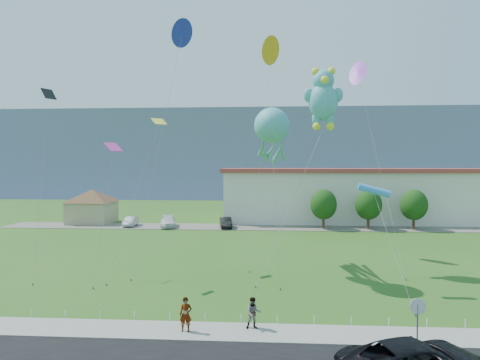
# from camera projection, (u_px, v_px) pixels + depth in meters

# --- Properties ---
(ground) EXTENTS (160.00, 160.00, 0.00)m
(ground) POSITION_uv_depth(u_px,v_px,m) (225.00, 314.00, 24.95)
(ground) COLOR #275919
(ground) RESTS_ON ground
(sidewalk) EXTENTS (80.00, 2.50, 0.10)m
(sidewalk) POSITION_uv_depth(u_px,v_px,m) (220.00, 332.00, 22.21)
(sidewalk) COLOR gray
(sidewalk) RESTS_ON ground
(parking_strip) EXTENTS (70.00, 6.00, 0.06)m
(parking_strip) POSITION_uv_depth(u_px,v_px,m) (250.00, 227.00, 59.85)
(parking_strip) COLOR #59544C
(parking_strip) RESTS_ON ground
(hill_ridge) EXTENTS (160.00, 50.00, 25.00)m
(hill_ridge) POSITION_uv_depth(u_px,v_px,m) (261.00, 154.00, 144.18)
(hill_ridge) COLOR slate
(hill_ridge) RESTS_ON ground
(pavilion) EXTENTS (9.20, 9.20, 5.00)m
(pavilion) POSITION_uv_depth(u_px,v_px,m) (92.00, 203.00, 64.32)
(pavilion) COLOR tan
(pavilion) RESTS_ON ground
(warehouse) EXTENTS (61.00, 15.00, 8.20)m
(warehouse) POSITION_uv_depth(u_px,v_px,m) (418.00, 194.00, 66.97)
(warehouse) COLOR beige
(warehouse) RESTS_ON ground
(stop_sign) EXTENTS (0.80, 0.07, 2.50)m
(stop_sign) POSITION_uv_depth(u_px,v_px,m) (418.00, 311.00, 20.07)
(stop_sign) COLOR slate
(stop_sign) RESTS_ON ground
(rope_fence) EXTENTS (26.05, 0.05, 0.50)m
(rope_fence) POSITION_uv_depth(u_px,v_px,m) (223.00, 318.00, 23.65)
(rope_fence) COLOR white
(rope_fence) RESTS_ON ground
(tree_near) EXTENTS (3.60, 3.60, 5.47)m
(tree_near) POSITION_uv_depth(u_px,v_px,m) (324.00, 204.00, 58.08)
(tree_near) COLOR #3F2B19
(tree_near) RESTS_ON ground
(tree_mid) EXTENTS (3.60, 3.60, 5.47)m
(tree_mid) POSITION_uv_depth(u_px,v_px,m) (368.00, 205.00, 57.68)
(tree_mid) COLOR #3F2B19
(tree_mid) RESTS_ON ground
(tree_far) EXTENTS (3.60, 3.60, 5.47)m
(tree_far) POSITION_uv_depth(u_px,v_px,m) (414.00, 205.00, 57.29)
(tree_far) COLOR #3F2B19
(tree_far) RESTS_ON ground
(pedestrian_left) EXTENTS (0.67, 0.46, 1.77)m
(pedestrian_left) POSITION_uv_depth(u_px,v_px,m) (186.00, 314.00, 22.15)
(pedestrian_left) COLOR gray
(pedestrian_left) RESTS_ON sidewalk
(pedestrian_right) EXTENTS (0.89, 0.74, 1.65)m
(pedestrian_right) POSITION_uv_depth(u_px,v_px,m) (253.00, 313.00, 22.53)
(pedestrian_right) COLOR gray
(pedestrian_right) RESTS_ON sidewalk
(parked_car_silver) EXTENTS (1.52, 4.02, 1.31)m
(parked_car_silver) POSITION_uv_depth(u_px,v_px,m) (131.00, 221.00, 60.67)
(parked_car_silver) COLOR #AAA9B0
(parked_car_silver) RESTS_ON parking_strip
(parked_car_white) EXTENTS (3.11, 5.47, 1.49)m
(parked_car_white) POSITION_uv_depth(u_px,v_px,m) (168.00, 222.00, 59.89)
(parked_car_white) COLOR white
(parked_car_white) RESTS_ON parking_strip
(parked_car_black) EXTENTS (2.27, 4.57, 1.44)m
(parked_car_black) POSITION_uv_depth(u_px,v_px,m) (226.00, 222.00, 59.21)
(parked_car_black) COLOR black
(parked_car_black) RESTS_ON parking_strip
(octopus_kite) EXTENTS (2.72, 9.74, 13.14)m
(octopus_kite) POSITION_uv_depth(u_px,v_px,m) (272.00, 135.00, 34.01)
(octopus_kite) COLOR teal
(octopus_kite) RESTS_ON ground
(teddy_bear_kite) EXTENTS (7.25, 7.88, 16.99)m
(teddy_bear_kite) POSITION_uv_depth(u_px,v_px,m) (323.00, 97.00, 36.19)
(teddy_bear_kite) COLOR teal
(teddy_bear_kite) RESTS_ON ground
(small_kite_purple) EXTENTS (2.74, 10.33, 18.38)m
(small_kite_purple) POSITION_uv_depth(u_px,v_px,m) (359.00, 77.00, 41.19)
(small_kite_purple) COLOR purple
(small_kite_purple) RESTS_ON ground
(small_kite_black) EXTENTS (1.99, 5.83, 15.11)m
(small_kite_black) POSITION_uv_depth(u_px,v_px,m) (47.00, 116.00, 35.09)
(small_kite_black) COLOR black
(small_kite_black) RESTS_ON ground
(small_kite_blue) EXTENTS (3.71, 6.64, 20.90)m
(small_kite_blue) POSITION_uv_depth(u_px,v_px,m) (181.00, 39.00, 37.07)
(small_kite_blue) COLOR #2329CB
(small_kite_blue) RESTS_ON ground
(small_kite_cyan) EXTENTS (1.42, 6.55, 7.40)m
(small_kite_cyan) POSITION_uv_depth(u_px,v_px,m) (374.00, 191.00, 29.77)
(small_kite_cyan) COLOR #328CE2
(small_kite_cyan) RESTS_ON ground
(small_kite_yellow) EXTENTS (3.03, 6.99, 12.91)m
(small_kite_yellow) POSITION_uv_depth(u_px,v_px,m) (153.00, 139.00, 35.95)
(small_kite_yellow) COLOR #E9EF38
(small_kite_yellow) RESTS_ON ground
(small_kite_pink) EXTENTS (1.45, 2.88, 10.51)m
(small_kite_pink) POSITION_uv_depth(u_px,v_px,m) (111.00, 161.00, 31.61)
(small_kite_pink) COLOR #E833A8
(small_kite_pink) RESTS_ON ground
(small_kite_orange) EXTENTS (2.68, 10.79, 21.18)m
(small_kite_orange) POSITION_uv_depth(u_px,v_px,m) (270.00, 56.00, 43.62)
(small_kite_orange) COLOR orange
(small_kite_orange) RESTS_ON ground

